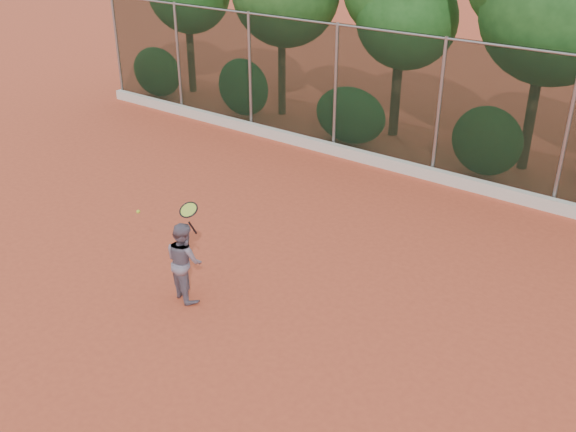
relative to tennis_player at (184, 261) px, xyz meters
The scene contains 6 objects.
ground 1.39m from the tennis_player, 32.64° to the left, with size 80.00×80.00×0.00m, color #C64C2E.
concrete_curb 7.55m from the tennis_player, 82.36° to the left, with size 24.00×0.20×0.30m, color silver.
tennis_player is the anchor object (origin of this frame).
chainlink_fence 7.79m from the tennis_player, 82.54° to the left, with size 24.09×0.09×3.50m.
tennis_racket 1.17m from the tennis_player, 20.66° to the right, with size 0.36×0.33×0.59m.
tennis_ball_in_flight 1.22m from the tennis_player, behind, with size 0.07×0.07×0.07m.
Camera 1 is at (6.24, -7.14, 6.34)m, focal length 40.00 mm.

